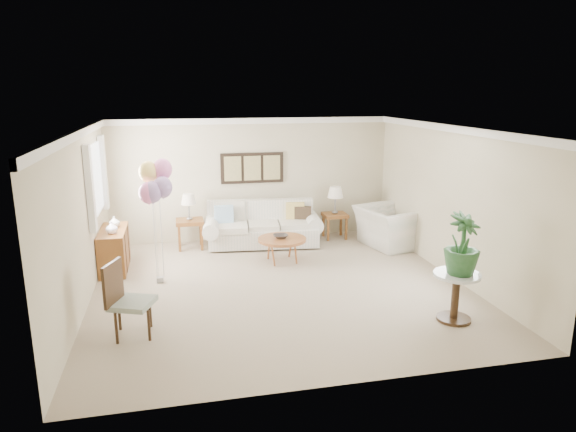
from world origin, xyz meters
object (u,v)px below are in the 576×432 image
Objects in this scene: accent_chair at (126,298)px; balloon_cluster at (155,183)px; coffee_table at (282,240)px; sofa at (263,228)px; armchair at (389,227)px.

accent_chair is 2.25m from balloon_cluster.
sofa is at bearing 98.22° from coffee_table.
accent_chair is at bearing -101.42° from balloon_cluster.
armchair reaches higher than coffee_table.
accent_chair is (-2.44, -3.68, 0.18)m from sofa.
sofa is at bearing 56.44° from accent_chair.
armchair is at bearing 31.22° from accent_chair.
balloon_cluster reaches higher than coffee_table.
armchair is at bearing 11.93° from coffee_table.
sofa is at bearing 41.01° from balloon_cluster.
coffee_table is 0.73× the size of armchair.
accent_chair reaches higher than coffee_table.
balloon_cluster reaches higher than sofa.
sofa is 2.63m from armchair.
coffee_table is 2.43m from armchair.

